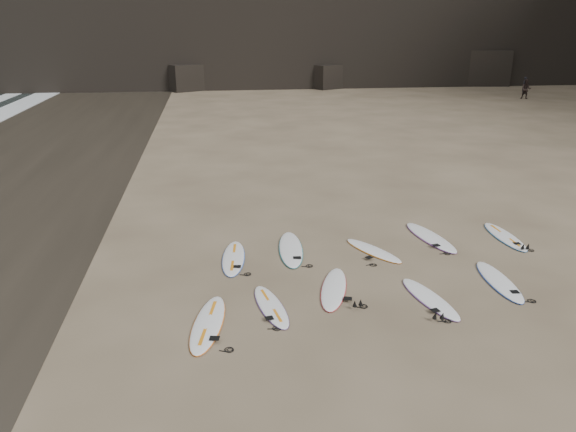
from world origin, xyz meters
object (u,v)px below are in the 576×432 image
Objects in this scene: surfboard_3 at (430,298)px; surfboard_9 at (505,236)px; surfboard_5 at (233,258)px; person_a at (525,86)px; surfboard_0 at (208,323)px; surfboard_6 at (291,249)px; surfboard_2 at (334,288)px; surfboard_4 at (499,281)px; surfboard_1 at (271,306)px; person_b at (526,89)px; surfboard_8 at (430,237)px; surfboard_7 at (373,250)px.

surfboard_3 is 0.94× the size of surfboard_9.
surfboard_5 is 1.60× the size of person_a.
surfboard_6 is at bearing 69.36° from surfboard_0.
surfboard_0 reaches higher than surfboard_2.
surfboard_2 is 0.88× the size of surfboard_6.
surfboard_2 is at bearing -70.35° from surfboard_6.
surfboard_1 is at bearing -171.49° from surfboard_4.
person_a reaches higher than surfboard_9.
surfboard_3 is 44.73m from person_a.
surfboard_9 is at bearing 14.47° from surfboard_1.
surfboard_2 is 41.59m from person_b.
surfboard_4 is (2.12, 0.66, 0.00)m from surfboard_3.
person_a is (22.40, 33.90, 0.74)m from surfboard_8.
person_b reaches higher than surfboard_8.
surfboard_3 reaches higher than surfboard_7.
surfboard_5 is at bearing -93.63° from person_b.
person_b is (20.06, 33.88, 0.80)m from surfboard_4.
surfboard_7 is (-0.51, 3.10, -0.00)m from surfboard_3.
person_a is at bearing 57.07° from surfboard_6.
surfboard_1 is 0.89× the size of surfboard_9.
surfboard_1 is at bearing 33.08° from surfboard_0.
person_a is 3.68m from person_b.
person_b is at bearing -136.12° from person_a.
surfboard_4 is 3.26m from surfboard_8.
surfboard_1 is 1.41× the size of person_a.
surfboard_8 is at bearing 12.78° from surfboard_5.
surfboard_4 is 5.77m from surfboard_6.
surfboard_7 is at bearing -172.12° from surfboard_9.
surfboard_0 is 1.53× the size of person_b.
surfboard_8 is (-0.58, 3.21, 0.00)m from surfboard_4.
surfboard_3 is at bearing -121.33° from surfboard_8.
surfboard_4 is at bearing -138.00° from person_a.
surfboard_0 is 44.51m from person_b.
surfboard_7 is at bearing -5.38° from surfboard_6.
surfboard_5 is 0.93× the size of surfboard_8.
surfboard_9 reaches higher than surfboard_7.
person_a is at bearing 43.71° from surfboard_1.
surfboard_4 is at bearing -14.42° from surfboard_5.
surfboard_4 is at bearing -4.92° from surfboard_1.
surfboard_8 reaches higher than surfboard_3.
surfboard_3 is 5.30m from surfboard_9.
person_b reaches higher than surfboard_0.
surfboard_0 is at bearing -170.62° from surfboard_7.
surfboard_1 is (1.47, 0.61, -0.01)m from surfboard_0.
surfboard_5 is at bearing 153.59° from surfboard_2.
surfboard_5 is (-2.40, 2.27, 0.00)m from surfboard_2.
surfboard_1 is 0.80× the size of surfboard_6.
surfboard_8 is at bearing 174.90° from surfboard_9.
surfboard_1 is 8.45m from surfboard_9.
surfboard_0 is 1.16× the size of surfboard_7.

